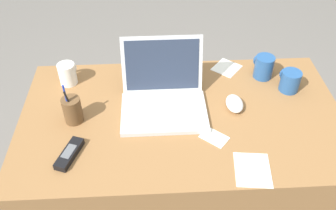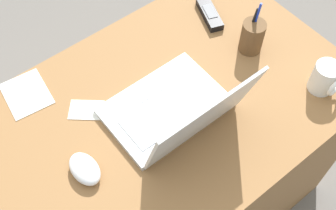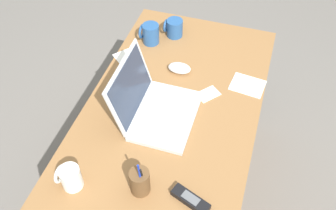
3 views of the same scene
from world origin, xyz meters
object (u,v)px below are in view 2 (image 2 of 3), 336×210
pen_holder (252,36)px  computer_mouse (85,169)px  cordless_phone (210,14)px  coffee_mug_white (325,78)px  laptop (177,111)px

pen_holder → computer_mouse: bearing=3.7°
cordless_phone → pen_holder: bearing=92.3°
coffee_mug_white → computer_mouse: bearing=-16.3°
laptop → computer_mouse: laptop is taller
coffee_mug_white → cordless_phone: (0.06, -0.42, -0.04)m
coffee_mug_white → cordless_phone: size_ratio=0.64×
coffee_mug_white → laptop: bearing=-23.6°
cordless_phone → pen_holder: pen_holder is taller
computer_mouse → pen_holder: size_ratio=0.60×
computer_mouse → cordless_phone: bearing=-161.7°
computer_mouse → cordless_phone: computer_mouse is taller
cordless_phone → laptop: bearing=35.9°
laptop → cordless_phone: size_ratio=2.24×
laptop → pen_holder: size_ratio=1.89×
cordless_phone → pen_holder: (-0.01, 0.18, 0.04)m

